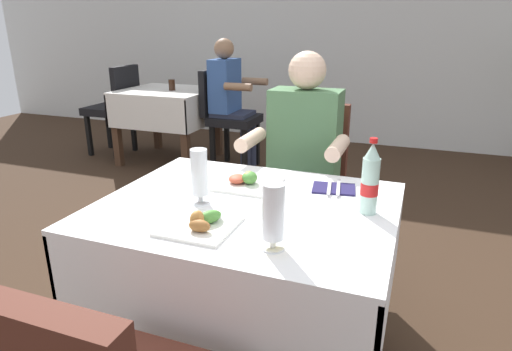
# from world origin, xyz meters

# --- Properties ---
(back_wall) EXTENTS (11.00, 0.12, 2.71)m
(back_wall) POSITION_xyz_m (0.00, 4.06, 1.35)
(back_wall) COLOR silver
(back_wall) RESTS_ON ground
(main_dining_table) EXTENTS (1.09, 0.89, 0.75)m
(main_dining_table) POSITION_xyz_m (0.09, 0.05, 0.57)
(main_dining_table) COLOR white
(main_dining_table) RESTS_ON ground
(chair_far_diner_seat) EXTENTS (0.44, 0.50, 0.97)m
(chair_far_diner_seat) POSITION_xyz_m (0.09, 0.89, 0.55)
(chair_far_diner_seat) COLOR #4C2319
(chair_far_diner_seat) RESTS_ON ground
(seated_diner_far) EXTENTS (0.50, 0.46, 1.26)m
(seated_diner_far) POSITION_xyz_m (0.11, 0.78, 0.71)
(seated_diner_far) COLOR #282D42
(seated_diner_far) RESTS_ON ground
(plate_near_camera) EXTENTS (0.23, 0.23, 0.07)m
(plate_near_camera) POSITION_xyz_m (0.03, -0.19, 0.77)
(plate_near_camera) COLOR white
(plate_near_camera) RESTS_ON main_dining_table
(plate_far_diner) EXTENTS (0.24, 0.24, 0.06)m
(plate_far_diner) POSITION_xyz_m (0.02, 0.24, 0.77)
(plate_far_diner) COLOR white
(plate_far_diner) RESTS_ON main_dining_table
(beer_glass_left) EXTENTS (0.07, 0.07, 0.21)m
(beer_glass_left) POSITION_xyz_m (-0.07, -0.00, 0.85)
(beer_glass_left) COLOR white
(beer_glass_left) RESTS_ON main_dining_table
(beer_glass_middle) EXTENTS (0.07, 0.07, 0.21)m
(beer_glass_middle) POSITION_xyz_m (0.30, -0.24, 0.85)
(beer_glass_middle) COLOR white
(beer_glass_middle) RESTS_ON main_dining_table
(cola_bottle_primary) EXTENTS (0.06, 0.06, 0.27)m
(cola_bottle_primary) POSITION_xyz_m (0.53, 0.13, 0.87)
(cola_bottle_primary) COLOR silver
(cola_bottle_primary) RESTS_ON main_dining_table
(napkin_cutlery_set) EXTENTS (0.19, 0.20, 0.01)m
(napkin_cutlery_set) POSITION_xyz_m (0.37, 0.32, 0.75)
(napkin_cutlery_set) COLOR #231E4C
(napkin_cutlery_set) RESTS_ON main_dining_table
(background_dining_table) EXTENTS (0.91, 0.85, 0.75)m
(background_dining_table) POSITION_xyz_m (-1.80, 2.58, 0.56)
(background_dining_table) COLOR white
(background_dining_table) RESTS_ON ground
(background_chair_left) EXTENTS (0.50, 0.44, 0.97)m
(background_chair_left) POSITION_xyz_m (-2.46, 2.58, 0.55)
(background_chair_left) COLOR black
(background_chair_left) RESTS_ON ground
(background_chair_right) EXTENTS (0.50, 0.44, 0.97)m
(background_chair_right) POSITION_xyz_m (-1.14, 2.58, 0.55)
(background_chair_right) COLOR black
(background_chair_right) RESTS_ON ground
(background_patron) EXTENTS (0.46, 0.50, 1.26)m
(background_patron) POSITION_xyz_m (-1.09, 2.58, 0.71)
(background_patron) COLOR #282D42
(background_patron) RESTS_ON ground
(background_table_tumbler) EXTENTS (0.06, 0.06, 0.11)m
(background_table_tumbler) POSITION_xyz_m (-1.72, 2.55, 0.80)
(background_table_tumbler) COLOR black
(background_table_tumbler) RESTS_ON background_dining_table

